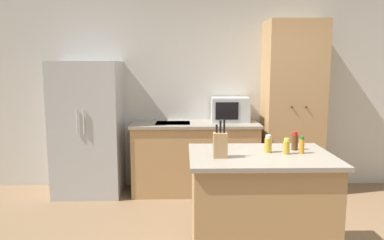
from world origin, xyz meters
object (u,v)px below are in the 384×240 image
refrigerator (88,129)px  microwave (230,109)px  knife_block (220,145)px  spice_bottle_tall_dark (268,144)px  spice_bottle_short_red (302,145)px  spice_bottle_amber_oil (295,141)px  spice_bottle_green_herb (286,147)px  pantry_cabinet (292,108)px

refrigerator → microwave: bearing=4.3°
knife_block → spice_bottle_tall_dark: (0.41, 0.17, -0.04)m
spice_bottle_short_red → spice_bottle_amber_oil: (-0.02, 0.13, 0.01)m
refrigerator → spice_bottle_short_red: size_ratio=11.96×
spice_bottle_short_red → spice_bottle_green_herb: (-0.13, -0.02, -0.01)m
refrigerator → spice_bottle_green_herb: (2.07, -1.78, 0.15)m
spice_bottle_tall_dark → spice_bottle_green_herb: (0.14, -0.06, -0.01)m
spice_bottle_tall_dark → spice_bottle_green_herb: size_ratio=1.13×
spice_bottle_tall_dark → spice_bottle_green_herb: bearing=-23.7°
spice_bottle_green_herb → refrigerator: bearing=139.2°
spice_bottle_short_red → spice_bottle_amber_oil: bearing=98.4°
spice_bottle_amber_oil → microwave: bearing=101.0°
pantry_cabinet → spice_bottle_short_red: pantry_cabinet is taller
spice_bottle_tall_dark → spice_bottle_amber_oil: (0.25, 0.09, 0.00)m
pantry_cabinet → knife_block: (-1.13, -1.94, -0.06)m
spice_bottle_short_red → spice_bottle_tall_dark: bearing=171.3°
knife_block → spice_bottle_amber_oil: knife_block is taller
refrigerator → knife_block: 2.43m
spice_bottle_tall_dark → spice_bottle_amber_oil: bearing=19.2°
spice_bottle_tall_dark → pantry_cabinet: bearing=68.1°
spice_bottle_green_herb → microwave: bearing=96.9°
microwave → spice_bottle_green_herb: (0.23, -1.92, -0.08)m
refrigerator → spice_bottle_short_red: refrigerator is taller
spice_bottle_tall_dark → spice_bottle_short_red: spice_bottle_tall_dark is taller
microwave → spice_bottle_green_herb: size_ratio=3.76×
refrigerator → spice_bottle_green_herb: size_ratio=13.13×
spice_bottle_amber_oil → spice_bottle_green_herb: size_ratio=1.21×
refrigerator → knife_block: bearing=-51.2°
pantry_cabinet → microwave: pantry_cabinet is taller
refrigerator → spice_bottle_green_herb: refrigerator is taller
microwave → spice_bottle_tall_dark: size_ratio=3.32×
refrigerator → knife_block: refrigerator is taller
pantry_cabinet → microwave: 0.81m
knife_block → refrigerator: bearing=128.8°
pantry_cabinet → knife_block: 2.24m
pantry_cabinet → spice_bottle_amber_oil: bearing=-105.3°
knife_block → spice_bottle_short_red: bearing=10.4°
refrigerator → microwave: refrigerator is taller
spice_bottle_tall_dark → spice_bottle_amber_oil: spice_bottle_amber_oil is taller
refrigerator → microwave: (1.84, 0.14, 0.23)m
spice_bottle_short_red → spice_bottle_green_herb: size_ratio=1.10×
microwave → spice_bottle_short_red: (0.36, -1.90, -0.07)m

